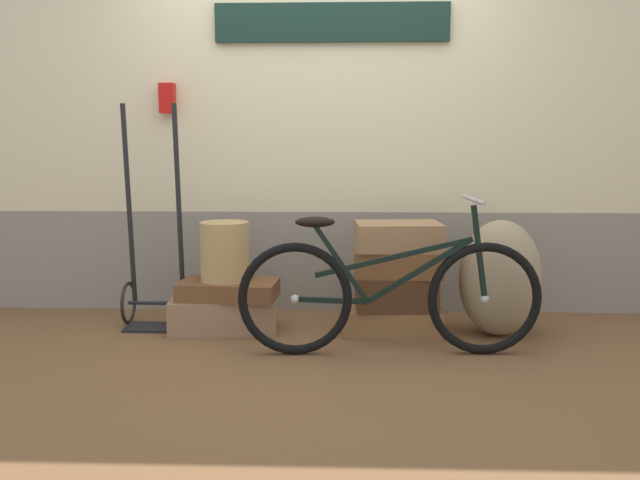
# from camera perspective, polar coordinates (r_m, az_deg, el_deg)

# --- Properties ---
(ground) EXTENTS (9.59, 5.20, 0.06)m
(ground) POSITION_cam_1_polar(r_m,az_deg,el_deg) (4.05, -0.80, -9.08)
(ground) COLOR brown
(station_building) EXTENTS (7.59, 0.74, 2.87)m
(station_building) POSITION_cam_1_polar(r_m,az_deg,el_deg) (4.72, -0.17, 11.43)
(station_building) COLOR gray
(station_building) RESTS_ON ground
(suitcase_0) EXTENTS (0.70, 0.43, 0.21)m
(suitcase_0) POSITION_cam_1_polar(r_m,az_deg,el_deg) (4.31, -8.21, -6.24)
(suitcase_0) COLOR #937051
(suitcase_0) RESTS_ON ground
(suitcase_1) EXTENTS (0.63, 0.37, 0.11)m
(suitcase_1) POSITION_cam_1_polar(r_m,az_deg,el_deg) (4.24, -7.83, -4.23)
(suitcase_1) COLOR brown
(suitcase_1) RESTS_ON suitcase_0
(suitcase_2) EXTENTS (0.62, 0.45, 0.16)m
(suitcase_2) POSITION_cam_1_polar(r_m,az_deg,el_deg) (4.27, 6.16, -6.69)
(suitcase_2) COLOR olive
(suitcase_2) RESTS_ON ground
(suitcase_3) EXTENTS (0.50, 0.40, 0.21)m
(suitcase_3) POSITION_cam_1_polar(r_m,az_deg,el_deg) (4.21, 6.47, -4.33)
(suitcase_3) COLOR #4C2D19
(suitcase_3) RESTS_ON suitcase_2
(suitcase_4) EXTENTS (0.55, 0.40, 0.16)m
(suitcase_4) POSITION_cam_1_polar(r_m,az_deg,el_deg) (4.17, 6.68, -1.87)
(suitcase_4) COLOR brown
(suitcase_4) RESTS_ON suitcase_3
(suitcase_5) EXTENTS (0.54, 0.40, 0.17)m
(suitcase_5) POSITION_cam_1_polar(r_m,az_deg,el_deg) (4.13, 6.70, 0.33)
(suitcase_5) COLOR #9E754C
(suitcase_5) RESTS_ON suitcase_4
(wicker_basket) EXTENTS (0.30, 0.30, 0.37)m
(wicker_basket) POSITION_cam_1_polar(r_m,az_deg,el_deg) (4.22, -8.15, -0.97)
(wicker_basket) COLOR tan
(wicker_basket) RESTS_ON suitcase_1
(luggage_trolley) EXTENTS (0.41, 0.36, 1.43)m
(luggage_trolley) POSITION_cam_1_polar(r_m,az_deg,el_deg) (4.46, -13.88, -2.79)
(luggage_trolley) COLOR black
(luggage_trolley) RESTS_ON ground
(burlap_sack) EXTENTS (0.50, 0.42, 0.72)m
(burlap_sack) POSITION_cam_1_polar(r_m,az_deg,el_deg) (4.24, 15.13, -3.16)
(burlap_sack) COLOR #9E8966
(burlap_sack) RESTS_ON ground
(bicycle) EXTENTS (1.70, 0.46, 0.88)m
(bicycle) POSITION_cam_1_polar(r_m,az_deg,el_deg) (3.74, 5.91, -4.67)
(bicycle) COLOR black
(bicycle) RESTS_ON ground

